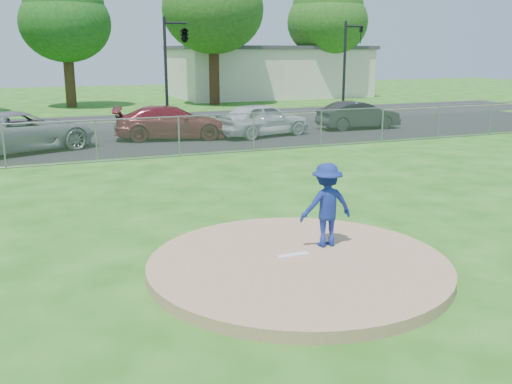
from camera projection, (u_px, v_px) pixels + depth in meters
ground at (166, 168)px, 19.23m from camera, size 120.00×120.00×0.00m
pitchers_mound at (298, 265)px, 10.23m from camera, size 5.40×5.40×0.20m
pitching_rubber at (293, 255)px, 10.38m from camera, size 0.60×0.15×0.04m
chain_link_fence at (152, 138)px, 20.85m from camera, size 40.00×0.06×1.50m
parking_lot at (131, 141)px, 25.07m from camera, size 50.00×8.00×0.01m
street at (107, 122)px, 31.81m from camera, size 60.00×7.00×0.01m
commercial_building at (269, 71)px, 49.76m from camera, size 16.40×9.40×4.30m
tree_center at (65, 12)px, 38.87m from camera, size 6.16×6.16×9.84m
tree_far_right at (328, 12)px, 47.37m from camera, size 6.72×6.72×10.74m
traffic_signal_center at (182, 36)px, 30.37m from camera, size 1.42×2.48×5.60m
traffic_signal_right at (348, 60)px, 34.45m from camera, size 1.28×0.20×5.60m
pitcher at (326, 205)px, 10.80m from camera, size 1.07×0.65×1.61m
parked_car_gray at (21, 132)px, 22.22m from camera, size 6.24×4.59×1.58m
parked_car_darkred at (172, 123)px, 25.47m from camera, size 5.39×3.08×1.47m
parked_car_pearl at (263, 119)px, 26.33m from camera, size 4.84×2.85×1.54m
parked_car_charcoal at (358, 115)px, 28.89m from camera, size 4.22×1.60×1.38m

